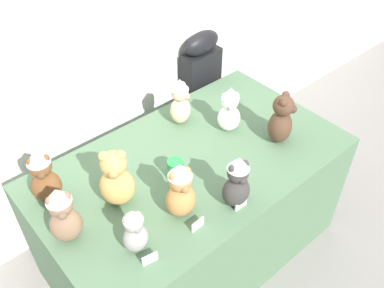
{
  "coord_description": "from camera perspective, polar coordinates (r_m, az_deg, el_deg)",
  "views": [
    {
      "loc": [
        -1.04,
        -0.95,
        2.31
      ],
      "look_at": [
        0.0,
        0.25,
        0.9
      ],
      "focal_mm": 39.51,
      "sensor_mm": 36.0,
      "label": 1
    }
  ],
  "objects": [
    {
      "name": "name_card_front_right",
      "position": [
        1.99,
        6.62,
        -8.05
      ],
      "size": [
        0.07,
        0.01,
        0.05
      ],
      "primitive_type": "cube",
      "rotation": [
        0.0,
        0.0,
        -0.02
      ],
      "color": "white",
      "rests_on": "display_table"
    },
    {
      "name": "teddy_bear_honey",
      "position": [
        1.94,
        -10.2,
        -4.76
      ],
      "size": [
        0.21,
        0.2,
        0.32
      ],
      "rotation": [
        0.0,
        0.0,
        -0.59
      ],
      "color": "tan",
      "rests_on": "display_table"
    },
    {
      "name": "teddy_bear_ash",
      "position": [
        1.78,
        -7.83,
        -11.43
      ],
      "size": [
        0.12,
        0.11,
        0.24
      ],
      "rotation": [
        0.0,
        0.0,
        -0.11
      ],
      "color": "gray",
      "rests_on": "display_table"
    },
    {
      "name": "teddy_bear_cocoa",
      "position": [
        2.29,
        11.94,
        3.19
      ],
      "size": [
        0.2,
        0.19,
        0.3
      ],
      "rotation": [
        0.0,
        0.0,
        0.53
      ],
      "color": "#4C3323",
      "rests_on": "display_table"
    },
    {
      "name": "teddy_bear_charcoal",
      "position": [
        1.92,
        6.09,
        -5.13
      ],
      "size": [
        0.16,
        0.14,
        0.29
      ],
      "rotation": [
        0.0,
        0.0,
        -0.23
      ],
      "color": "#383533",
      "rests_on": "display_table"
    },
    {
      "name": "name_card_front_middle",
      "position": [
        1.81,
        -5.71,
        -15.16
      ],
      "size": [
        0.07,
        0.02,
        0.05
      ],
      "primitive_type": "cube",
      "rotation": [
        0.0,
        0.0,
        -0.19
      ],
      "color": "white",
      "rests_on": "display_table"
    },
    {
      "name": "teddy_bear_snow",
      "position": [
        2.33,
        5.08,
        4.62
      ],
      "size": [
        0.17,
        0.16,
        0.28
      ],
      "rotation": [
        0.0,
        0.0,
        -0.6
      ],
      "color": "white",
      "rests_on": "display_table"
    },
    {
      "name": "teddy_bear_chestnut",
      "position": [
        2.04,
        -19.42,
        -4.17
      ],
      "size": [
        0.17,
        0.16,
        0.31
      ],
      "rotation": [
        0.0,
        0.0,
        -0.38
      ],
      "color": "brown",
      "rests_on": "display_table"
    },
    {
      "name": "ground_plane",
      "position": [
        2.71,
        3.62,
        -17.13
      ],
      "size": [
        10.0,
        10.0,
        0.0
      ],
      "primitive_type": "plane",
      "color": "gray"
    },
    {
      "name": "teddy_bear_sand",
      "position": [
        2.37,
        -1.6,
        5.73
      ],
      "size": [
        0.16,
        0.15,
        0.29
      ],
      "rotation": [
        0.0,
        0.0,
        0.36
      ],
      "color": "#CCB78E",
      "rests_on": "display_table"
    },
    {
      "name": "instrument_case",
      "position": [
        3.01,
        1.17,
        5.75
      ],
      "size": [
        0.29,
        0.13,
        1.08
      ],
      "rotation": [
        0.0,
        0.0,
        0.05
      ],
      "color": "black",
      "rests_on": "ground_plane"
    },
    {
      "name": "wall_back",
      "position": [
        2.41,
        -11.79,
        16.02
      ],
      "size": [
        7.0,
        0.08,
        2.6
      ],
      "primitive_type": "cube",
      "color": "silver",
      "rests_on": "ground_plane"
    },
    {
      "name": "teddy_bear_mocha",
      "position": [
        1.85,
        -16.98,
        -9.18
      ],
      "size": [
        0.17,
        0.16,
        0.31
      ],
      "rotation": [
        0.0,
        0.0,
        -0.34
      ],
      "color": "#7F6047",
      "rests_on": "display_table"
    },
    {
      "name": "display_table",
      "position": [
        2.49,
        0.0,
        -8.78
      ],
      "size": [
        1.64,
        0.95,
        0.78
      ],
      "primitive_type": "cube",
      "color": "#4C6B4C",
      "rests_on": "ground_plane"
    },
    {
      "name": "name_card_front_left",
      "position": [
        1.9,
        0.78,
        -10.82
      ],
      "size": [
        0.07,
        0.01,
        0.05
      ],
      "primitive_type": "cube",
      "rotation": [
        0.0,
        0.0,
        0.05
      ],
      "color": "white",
      "rests_on": "display_table"
    },
    {
      "name": "party_cup_green",
      "position": [
        2.09,
        -2.27,
        -3.44
      ],
      "size": [
        0.08,
        0.08,
        0.11
      ],
      "primitive_type": "cylinder",
      "color": "#238C3D",
      "rests_on": "display_table"
    },
    {
      "name": "teddy_bear_caramel",
      "position": [
        1.86,
        -1.56,
        -6.29
      ],
      "size": [
        0.16,
        0.15,
        0.31
      ],
      "rotation": [
        0.0,
        0.0,
        -0.2
      ],
      "color": "#B27A42",
      "rests_on": "display_table"
    }
  ]
}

